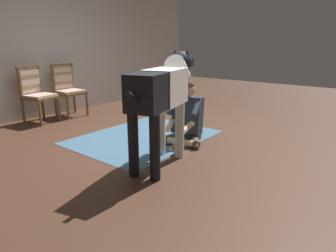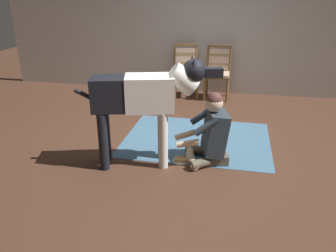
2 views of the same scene
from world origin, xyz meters
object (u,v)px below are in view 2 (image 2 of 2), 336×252
object	(u,v)px
dining_chair_right_of_pair	(218,69)
large_dog	(144,97)
dining_chair_left_of_pair	(185,68)
hot_dog_on_plate	(181,159)
person_sitting_on_floor	(211,134)

from	to	relation	value
dining_chair_right_of_pair	large_dog	xyz separation A→B (m)	(-0.65, -2.90, 0.30)
dining_chair_left_of_pair	hot_dog_on_plate	distance (m)	2.86
dining_chair_right_of_pair	large_dog	world-z (taller)	large_dog
hot_dog_on_plate	dining_chair_right_of_pair	bearing A→B (deg)	85.11
dining_chair_left_of_pair	large_dog	world-z (taller)	large_dog
dining_chair_right_of_pair	person_sitting_on_floor	world-z (taller)	dining_chair_right_of_pair
hot_dog_on_plate	person_sitting_on_floor	bearing A→B (deg)	15.07
dining_chair_left_of_pair	dining_chair_right_of_pair	xyz separation A→B (m)	(0.62, 0.00, 0.00)
dining_chair_right_of_pair	person_sitting_on_floor	xyz separation A→B (m)	(0.10, -2.70, -0.18)
dining_chair_left_of_pair	person_sitting_on_floor	world-z (taller)	dining_chair_left_of_pair
dining_chair_right_of_pair	hot_dog_on_plate	bearing A→B (deg)	-94.89
dining_chair_left_of_pair	large_dog	size ratio (longest dim) A/B	0.60
dining_chair_left_of_pair	hot_dog_on_plate	world-z (taller)	dining_chair_left_of_pair
dining_chair_right_of_pair	hot_dog_on_plate	world-z (taller)	dining_chair_right_of_pair
large_dog	hot_dog_on_plate	size ratio (longest dim) A/B	7.93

